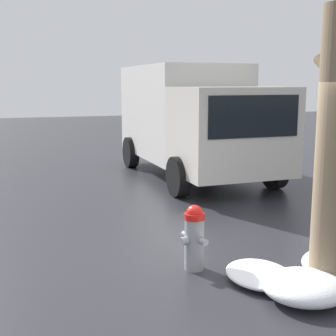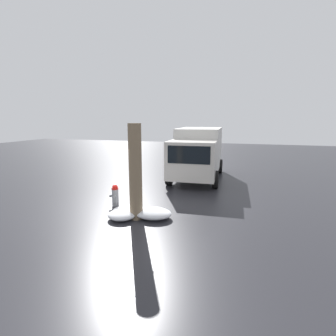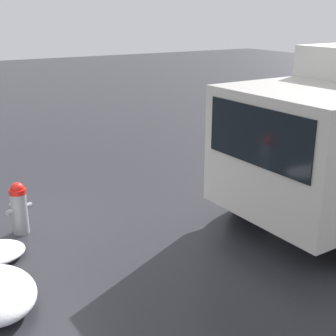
% 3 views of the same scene
% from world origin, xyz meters
% --- Properties ---
extents(ground_plane, '(60.00, 60.00, 0.00)m').
position_xyz_m(ground_plane, '(0.00, 0.00, 0.00)').
color(ground_plane, '#28282D').
extents(fire_hydrant, '(0.47, 0.38, 0.90)m').
position_xyz_m(fire_hydrant, '(-0.00, 0.00, 0.46)').
color(fire_hydrant, gray).
rests_on(fire_hydrant, ground_plane).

